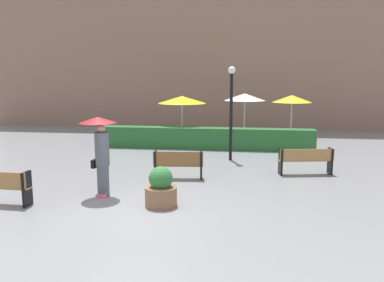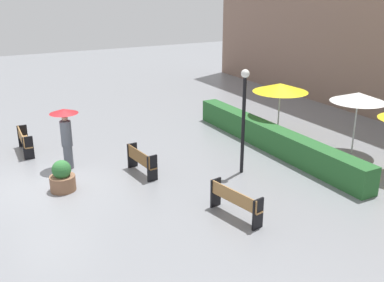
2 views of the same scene
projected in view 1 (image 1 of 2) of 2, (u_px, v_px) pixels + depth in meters
ground_plane at (132, 208)px, 9.67m from camera, size 60.00×60.00×0.00m
bench_far_right at (306, 159)px, 12.96m from camera, size 1.82×0.68×0.88m
bench_mid_center at (178, 163)px, 12.41m from camera, size 1.59×0.51×0.90m
pedestrian_with_umbrella at (100, 145)px, 10.50m from camera, size 0.99×0.99×2.16m
planter_pot at (161, 189)px, 9.80m from camera, size 0.80×0.80×1.01m
lamp_post at (231, 103)px, 14.99m from camera, size 0.28×0.28×3.60m
patio_umbrella_yellow at (182, 100)px, 18.83m from camera, size 2.30×2.30×2.31m
patio_umbrella_white at (245, 97)px, 19.65m from camera, size 2.05×2.05×2.39m
patio_umbrella_yellow_far at (292, 99)px, 19.15m from camera, size 1.89×1.89×2.34m
hedge_strip at (204, 138)px, 17.69m from camera, size 9.71×0.70×0.96m
building_facade at (204, 40)px, 24.44m from camera, size 28.00×1.20×10.94m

